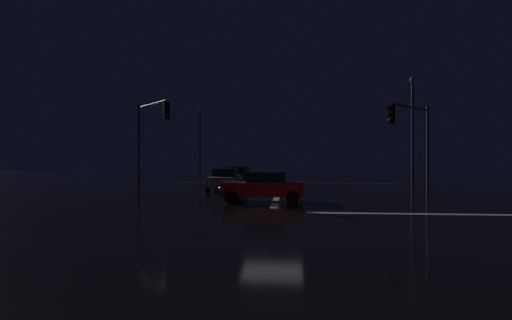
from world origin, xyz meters
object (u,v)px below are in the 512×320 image
Objects in this scene: sedan_silver at (225,179)px; streetlamp_left_far at (200,138)px; sedan_black at (237,176)px; streetlamp_right_near at (412,124)px; traffic_signal_ne at (412,131)px; traffic_signal_nw at (150,129)px; sedan_red_crossing at (264,186)px; sedan_gray at (241,174)px.

sedan_silver is 21.27m from streetlamp_left_far.
sedan_black is 0.49× the size of streetlamp_right_near.
traffic_signal_ne is 29.45m from streetlamp_left_far.
streetlamp_left_far reaches higher than sedan_silver.
traffic_signal_nw is 0.70× the size of streetlamp_right_near.
sedan_red_crossing is at bearing -76.08° from sedan_black.
sedan_red_crossing is at bearing -135.43° from streetlamp_right_near.
traffic_signal_nw reaches higher than sedan_red_crossing.
sedan_red_crossing is (3.50, -18.40, 0.00)m from sedan_gray.
sedan_gray is at bearing 91.11° from sedan_silver.
sedan_red_crossing is at bearing -154.35° from traffic_signal_ne.
sedan_silver and sedan_black have the same top height.
sedan_black is 16.16m from streetlamp_left_far.
traffic_signal_ne is at bearing -50.24° from streetlamp_left_far.
streetlamp_right_near reaches higher than traffic_signal_ne.
traffic_signal_nw is 0.71× the size of streetlamp_left_far.
streetlamp_left_far is (-6.67, 14.10, 4.24)m from sedan_black.
streetlamp_right_near is at bearing 44.57° from sedan_red_crossing.
streetlamp_right_near reaches higher than sedan_black.
sedan_gray is at bearing 152.93° from streetlamp_right_near.
sedan_red_crossing is at bearing -79.23° from sedan_gray.
streetlamp_right_near reaches higher than traffic_signal_nw.
streetlamp_left_far is (-6.35, 8.54, 4.24)m from sedan_gray.
sedan_black is 15.03m from streetlamp_right_near.
sedan_black is at bearing 172.41° from streetlamp_right_near.
sedan_silver is 6.35m from traffic_signal_nw.
sedan_gray is 18.73m from sedan_red_crossing.
sedan_gray is 15.02m from traffic_signal_nw.
streetlamp_right_near reaches higher than streetlamp_left_far.
streetlamp_right_near is (14.60, -7.46, 4.27)m from sedan_gray.
streetlamp_right_near is at bearing -37.37° from streetlamp_left_far.
traffic_signal_nw is 16.85m from traffic_signal_ne.
sedan_gray is (-0.32, 5.56, 0.00)m from sedan_black.
sedan_red_crossing is 0.49× the size of streetlamp_right_near.
sedan_black is 0.75× the size of traffic_signal_ne.
streetlamp_left_far is at bearing 129.76° from traffic_signal_ne.
sedan_silver is 1.00× the size of sedan_red_crossing.
traffic_signal_ne reaches higher than sedan_silver.
traffic_signal_ne reaches higher than sedan_black.
streetlamp_left_far reaches higher than traffic_signal_ne.
traffic_signal_ne is at bearing -0.50° from traffic_signal_nw.
sedan_silver is 15.47m from streetlamp_right_near.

